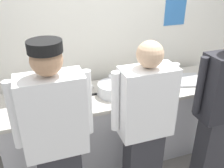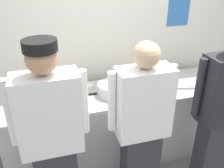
# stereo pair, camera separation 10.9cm
# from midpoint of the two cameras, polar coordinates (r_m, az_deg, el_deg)

# --- Properties ---
(wall_back) EXTENTS (4.12, 0.11, 2.65)m
(wall_back) POSITION_cam_midpoint_polar(r_m,az_deg,el_deg) (3.06, -2.14, 9.68)
(wall_back) COLOR silver
(wall_back) RESTS_ON ground
(prep_counter) EXTENTS (2.63, 0.69, 0.89)m
(prep_counter) POSITION_cam_midpoint_polar(r_m,az_deg,el_deg) (3.04, 0.78, -8.93)
(prep_counter) COLOR #B2B2B7
(prep_counter) RESTS_ON ground
(chef_near_left) EXTENTS (0.63, 0.24, 1.75)m
(chef_near_left) POSITION_cam_midpoint_polar(r_m,az_deg,el_deg) (2.10, -14.01, -12.11)
(chef_near_left) COLOR #2D2D33
(chef_near_left) RESTS_ON ground
(chef_center) EXTENTS (0.61, 0.24, 1.67)m
(chef_center) POSITION_cam_midpoint_polar(r_m,az_deg,el_deg) (2.29, 6.09, -9.34)
(chef_center) COLOR #2D2D33
(chef_center) RESTS_ON ground
(chef_far_right) EXTENTS (0.62, 0.24, 1.74)m
(chef_far_right) POSITION_cam_midpoint_polar(r_m,az_deg,el_deg) (2.64, 22.68, -4.94)
(chef_far_right) COLOR #2D2D33
(chef_far_right) RESTS_ON ground
(plate_stack_front) EXTENTS (0.22, 0.22, 0.05)m
(plate_stack_front) POSITION_cam_midpoint_polar(r_m,az_deg,el_deg) (2.58, -13.57, -4.44)
(plate_stack_front) COLOR white
(plate_stack_front) RESTS_ON prep_counter
(mixing_bowl_steel) EXTENTS (0.33, 0.33, 0.13)m
(mixing_bowl_steel) POSITION_cam_midpoint_polar(r_m,az_deg,el_deg) (2.70, -0.97, -1.17)
(mixing_bowl_steel) COLOR #B7BABF
(mixing_bowl_steel) RESTS_ON prep_counter
(sheet_tray) EXTENTS (0.55, 0.45, 0.02)m
(sheet_tray) POSITION_cam_midpoint_polar(r_m,az_deg,el_deg) (3.12, 14.66, 0.85)
(sheet_tray) COLOR #B7BABF
(sheet_tray) RESTS_ON prep_counter
(squeeze_bottle_primary) EXTENTS (0.06, 0.06, 0.18)m
(squeeze_bottle_primary) POSITION_cam_midpoint_polar(r_m,az_deg,el_deg) (2.71, -18.59, -2.12)
(squeeze_bottle_primary) COLOR red
(squeeze_bottle_primary) RESTS_ON prep_counter
(squeeze_bottle_secondary) EXTENTS (0.05, 0.05, 0.18)m
(squeeze_bottle_secondary) POSITION_cam_midpoint_polar(r_m,az_deg,el_deg) (2.98, 4.89, 2.05)
(squeeze_bottle_secondary) COLOR orange
(squeeze_bottle_secondary) RESTS_ON prep_counter
(squeeze_bottle_spare) EXTENTS (0.06, 0.06, 0.19)m
(squeeze_bottle_spare) POSITION_cam_midpoint_polar(r_m,az_deg,el_deg) (3.17, 20.90, 1.91)
(squeeze_bottle_spare) COLOR orange
(squeeze_bottle_spare) RESTS_ON prep_counter
(ramekin_yellow_sauce) EXTENTS (0.09, 0.09, 0.04)m
(ramekin_yellow_sauce) POSITION_cam_midpoint_polar(r_m,az_deg,el_deg) (2.67, -20.06, -4.48)
(ramekin_yellow_sauce) COLOR white
(ramekin_yellow_sauce) RESTS_ON prep_counter
(ramekin_green_sauce) EXTENTS (0.10, 0.10, 0.04)m
(ramekin_green_sauce) POSITION_cam_midpoint_polar(r_m,az_deg,el_deg) (2.86, -6.31, -0.68)
(ramekin_green_sauce) COLOR white
(ramekin_green_sauce) RESTS_ON prep_counter
(ramekin_red_sauce) EXTENTS (0.11, 0.11, 0.04)m
(ramekin_red_sauce) POSITION_cam_midpoint_polar(r_m,az_deg,el_deg) (2.79, 5.60, -1.33)
(ramekin_red_sauce) COLOR white
(ramekin_red_sauce) RESTS_ON prep_counter
(ramekin_orange_sauce) EXTENTS (0.09, 0.09, 0.04)m
(ramekin_orange_sauce) POSITION_cam_midpoint_polar(r_m,az_deg,el_deg) (2.81, -11.46, -1.61)
(ramekin_orange_sauce) COLOR white
(ramekin_orange_sauce) RESTS_ON prep_counter
(deli_cup) EXTENTS (0.09, 0.09, 0.10)m
(deli_cup) POSITION_cam_midpoint_polar(r_m,az_deg,el_deg) (2.94, -1.07, 0.97)
(deli_cup) COLOR white
(deli_cup) RESTS_ON prep_counter
(chefs_knife) EXTENTS (0.27, 0.03, 0.02)m
(chefs_knife) POSITION_cam_midpoint_polar(r_m,az_deg,el_deg) (2.74, -4.13, -2.20)
(chefs_knife) COLOR #B7BABF
(chefs_knife) RESTS_ON prep_counter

